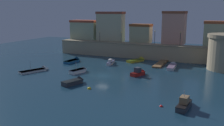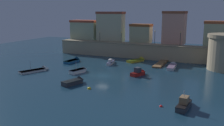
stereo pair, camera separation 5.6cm
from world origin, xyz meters
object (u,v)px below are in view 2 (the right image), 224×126
(quay_lamp_1, at_px, (121,35))
(moored_boat_0, at_px, (172,66))
(moored_boat_3, at_px, (74,61))
(moored_boat_4, at_px, (139,73))
(quay_lamp_2, at_px, (155,35))
(quay_lamp_3, at_px, (180,36))
(moored_boat_2, at_px, (75,81))
(moored_boat_5, at_px, (139,60))
(moored_boat_6, at_px, (111,62))
(moored_boat_7, at_px, (185,103))
(moored_boat_8, at_px, (38,70))
(mooring_buoy_1, at_px, (161,107))
(mooring_buoy_0, at_px, (89,89))
(moored_boat_1, at_px, (80,71))
(quay_lamp_0, at_px, (100,35))

(quay_lamp_1, relative_size, moored_boat_0, 0.43)
(moored_boat_3, xyz_separation_m, moored_boat_4, (20.65, -6.53, 0.21))
(quay_lamp_2, distance_m, moored_boat_0, 12.73)
(quay_lamp_1, bearing_deg, quay_lamp_3, 0.00)
(moored_boat_3, distance_m, moored_boat_4, 21.65)
(moored_boat_0, distance_m, moored_boat_2, 25.98)
(moored_boat_5, xyz_separation_m, moored_boat_6, (-5.66, -5.81, 0.13))
(moored_boat_2, relative_size, moored_boat_7, 0.96)
(moored_boat_8, relative_size, mooring_buoy_1, 15.36)
(moored_boat_7, bearing_deg, quay_lamp_2, 27.38)
(mooring_buoy_0, distance_m, mooring_buoy_1, 13.96)
(moored_boat_5, bearing_deg, moored_boat_1, -176.90)
(moored_boat_5, bearing_deg, moored_boat_6, 163.07)
(moored_boat_1, distance_m, moored_boat_6, 12.11)
(moored_boat_0, bearing_deg, mooring_buoy_0, 153.88)
(moored_boat_4, bearing_deg, quay_lamp_0, 66.48)
(quay_lamp_0, relative_size, moored_boat_8, 0.42)
(moored_boat_8, height_order, mooring_buoy_1, moored_boat_8)
(moored_boat_7, bearing_deg, mooring_buoy_1, 115.97)
(moored_boat_3, bearing_deg, moored_boat_7, -118.22)
(quay_lamp_2, bearing_deg, moored_boat_7, -68.23)
(moored_boat_0, relative_size, moored_boat_8, 1.01)
(moored_boat_1, distance_m, moored_boat_4, 13.30)
(quay_lamp_2, height_order, moored_boat_0, quay_lamp_2)
(moored_boat_2, height_order, moored_boat_5, moored_boat_2)
(moored_boat_7, relative_size, moored_boat_8, 0.74)
(moored_boat_4, relative_size, moored_boat_5, 0.69)
(quay_lamp_1, bearing_deg, moored_boat_6, -82.09)
(moored_boat_3, bearing_deg, mooring_buoy_1, -122.42)
(moored_boat_1, xyz_separation_m, mooring_buoy_1, (21.52, -12.91, -0.42))
(moored_boat_3, distance_m, moored_boat_6, 10.28)
(quay_lamp_2, bearing_deg, quay_lamp_1, 180.00)
(moored_boat_1, relative_size, mooring_buoy_1, 10.85)
(quay_lamp_3, bearing_deg, quay_lamp_1, 180.00)
(moored_boat_6, bearing_deg, quay_lamp_0, 27.91)
(moored_boat_4, height_order, mooring_buoy_1, moored_boat_4)
(quay_lamp_0, xyz_separation_m, quay_lamp_2, (17.38, 0.00, 0.45))
(quay_lamp_2, height_order, moored_boat_6, quay_lamp_2)
(quay_lamp_1, relative_size, quay_lamp_2, 0.82)
(moored_boat_4, xyz_separation_m, moored_boat_8, (-22.32, -5.95, -0.31))
(moored_boat_1, bearing_deg, mooring_buoy_0, -126.21)
(quay_lamp_1, height_order, quay_lamp_2, quay_lamp_2)
(quay_lamp_0, distance_m, quay_lamp_3, 24.45)
(moored_boat_7, bearing_deg, moored_boat_0, 20.43)
(moored_boat_7, bearing_deg, moored_boat_8, 80.93)
(quay_lamp_3, bearing_deg, quay_lamp_2, -180.00)
(moored_boat_5, xyz_separation_m, mooring_buoy_0, (-0.06, -27.51, -0.30))
(quay_lamp_0, height_order, quay_lamp_1, quay_lamp_1)
(moored_boat_0, bearing_deg, moored_boat_3, 96.04)
(quay_lamp_1, bearing_deg, mooring_buoy_1, -59.64)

